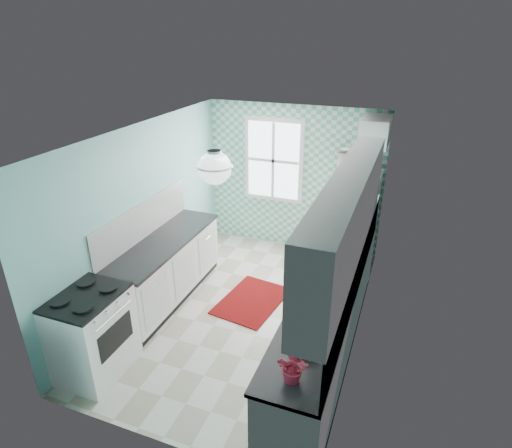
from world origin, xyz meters
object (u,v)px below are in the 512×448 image
at_px(stove, 92,333).
at_px(sink, 346,247).
at_px(fruit_bowl, 305,348).
at_px(microwave, 359,162).
at_px(potted_plant, 294,367).
at_px(ceiling_light, 215,168).
at_px(fridge, 353,221).

distance_m(stove, sink, 3.32).
xyz_separation_m(sink, fruit_bowl, (-0.00, -2.17, 0.04)).
relative_size(fruit_bowl, microwave, 0.46).
distance_m(fruit_bowl, microwave, 3.45).
xyz_separation_m(fruit_bowl, potted_plant, (0.00, -0.38, 0.11)).
bearing_deg(potted_plant, sink, 89.91).
distance_m(ceiling_light, potted_plant, 2.06).
distance_m(potted_plant, microwave, 3.80).
xyz_separation_m(stove, microwave, (2.31, 3.43, 1.25)).
xyz_separation_m(sink, potted_plant, (-0.00, -2.55, 0.15)).
height_order(fridge, stove, fridge).
distance_m(fridge, potted_plant, 3.74).
xyz_separation_m(stove, sink, (2.40, 2.25, 0.41)).
bearing_deg(stove, ceiling_light, 34.80).
bearing_deg(potted_plant, fridge, 91.39).
bearing_deg(microwave, ceiling_light, 67.38).
distance_m(ceiling_light, fruit_bowl, 1.95).
bearing_deg(sink, fridge, 94.58).
relative_size(fridge, sink, 3.03).
bearing_deg(ceiling_light, potted_plant, -43.05).
xyz_separation_m(stove, potted_plant, (2.40, -0.30, 0.57)).
relative_size(ceiling_light, microwave, 0.61).
distance_m(ceiling_light, stove, 2.32).
bearing_deg(fruit_bowl, stove, -178.22).
relative_size(sink, microwave, 0.93).
height_order(fruit_bowl, potted_plant, potted_plant).
bearing_deg(fruit_bowl, potted_plant, -90.00).
relative_size(fridge, fruit_bowl, 6.13).
bearing_deg(ceiling_light, fruit_bowl, -31.81).
bearing_deg(microwave, fridge, 54.54).
height_order(fridge, sink, fridge).
bearing_deg(fruit_bowl, ceiling_light, 148.19).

